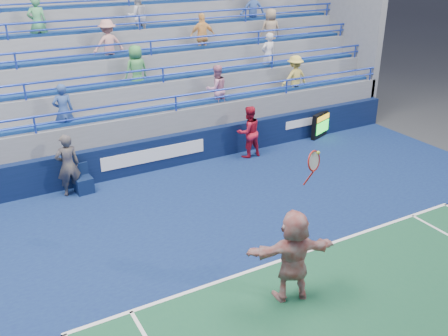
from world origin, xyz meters
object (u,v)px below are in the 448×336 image
judge_chair (84,184)px  tennis_player (293,256)px  serve_speed_board (323,124)px  ball_girl (249,132)px  line_judge (68,165)px

judge_chair → tennis_player: (2.55, -7.13, 0.75)m
serve_speed_board → ball_girl: (-3.68, -0.38, 0.42)m
judge_chair → tennis_player: bearing=-70.3°
serve_speed_board → line_judge: line_judge is taller
serve_speed_board → judge_chair: bearing=-177.8°
line_judge → ball_girl: line_judge is taller
tennis_player → ball_girl: size_ratio=1.78×
line_judge → ball_girl: (6.25, -0.04, -0.04)m
serve_speed_board → ball_girl: 3.72m
tennis_player → line_judge: size_ratio=1.71×
tennis_player → ball_girl: 7.85m
line_judge → tennis_player: bearing=107.9°
line_judge → ball_girl: 6.25m
judge_chair → tennis_player: tennis_player is taller
tennis_player → ball_girl: bearing=64.9°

